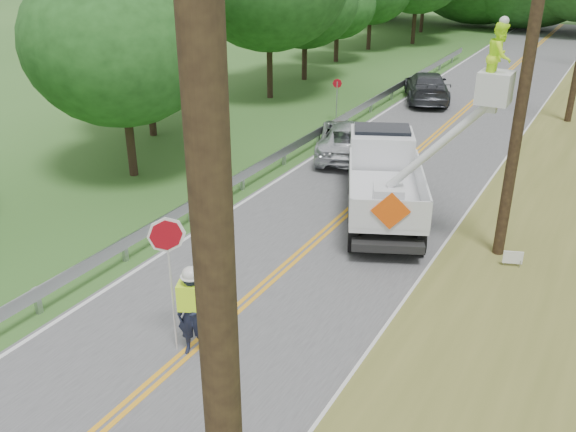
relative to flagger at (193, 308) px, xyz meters
The scene contains 10 objects.
ground 1.99m from the flagger, 95.03° to the right, with size 140.00×140.00×0.00m, color #305B22.
road 12.45m from the flagger, 90.65° to the left, with size 7.20×96.00×0.03m.
guardrail 13.95m from the flagger, 107.37° to the left, with size 0.18×48.00×0.77m.
utility_poles 16.67m from the flagger, 72.50° to the left, with size 1.60×43.30×10.00m.
flagger is the anchor object (origin of this frame).
bucket_truck 9.33m from the flagger, 84.49° to the left, with size 5.87×6.76×6.41m.
suv_silver 13.93m from the flagger, 100.40° to the left, with size 2.37×5.14×1.43m, color silver.
suv_darkgrey 24.13m from the flagger, 95.96° to the left, with size 2.15×5.29×1.54m, color #36393E.
stop_sign_permanent 18.61m from the flagger, 105.68° to the left, with size 0.42×0.19×2.09m.
yard_sign 8.66m from the flagger, 51.77° to the left, with size 0.49×0.20×0.74m.
Camera 1 is at (7.30, -7.05, 8.40)m, focal length 38.52 mm.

